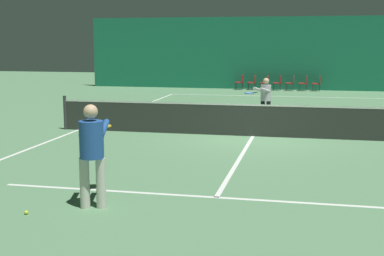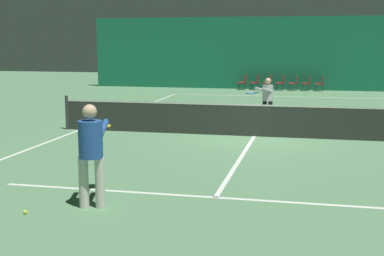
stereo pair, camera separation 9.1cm
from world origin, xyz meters
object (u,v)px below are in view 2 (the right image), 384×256
object	(u,v)px
courtside_chair_2	(269,82)
courtside_chair_5	(308,82)
courtside_chair_4	(294,82)
player_far	(267,97)
player_near	(91,148)
courtside_chair_1	(256,81)
courtside_chair_3	(281,82)
tennis_ball	(25,212)
courtside_chair_0	(243,81)
courtside_chair_6	(321,83)
tennis_net	(255,119)

from	to	relation	value
courtside_chair_2	courtside_chair_5	distance (m)	2.18
courtside_chair_4	courtside_chair_5	xyz separation A→B (m)	(0.73, 0.00, 0.00)
player_far	courtside_chair_2	world-z (taller)	player_far
courtside_chair_2	courtside_chair_4	xyz separation A→B (m)	(1.45, 0.00, 0.00)
player_near	player_far	world-z (taller)	player_near
courtside_chair_4	courtside_chair_1	bearing A→B (deg)	-90.00
courtside_chair_2	courtside_chair_3	bearing A→B (deg)	90.00
courtside_chair_2	tennis_ball	bearing A→B (deg)	-4.87
courtside_chair_0	courtside_chair_3	xyz separation A→B (m)	(2.18, 0.00, 0.00)
player_far	courtside_chair_0	world-z (taller)	player_far
courtside_chair_2	tennis_ball	xyz separation A→B (m)	(-1.99, -23.32, -0.45)
player_near	courtside_chair_6	distance (m)	23.07
tennis_net	courtside_chair_2	distance (m)	15.36
courtside_chair_2	tennis_ball	distance (m)	23.41
tennis_net	courtside_chair_2	world-z (taller)	tennis_net
tennis_net	player_near	size ratio (longest dim) A/B	6.87
courtside_chair_1	courtside_chair_2	world-z (taller)	same
courtside_chair_5	courtside_chair_0	bearing A→B (deg)	-90.00
courtside_chair_6	player_far	bearing A→B (deg)	-8.86
courtside_chair_6	courtside_chair_1	bearing A→B (deg)	-90.00
player_near	courtside_chair_1	xyz separation A→B (m)	(0.35, 22.72, -0.53)
courtside_chair_4	tennis_ball	size ratio (longest dim) A/B	12.73
courtside_chair_4	courtside_chair_5	distance (m)	0.73
courtside_chair_3	tennis_ball	size ratio (longest dim) A/B	12.73
courtside_chair_1	courtside_chair_2	distance (m)	0.73
courtside_chair_0	courtside_chair_4	world-z (taller)	same
tennis_net	player_far	world-z (taller)	player_far
player_near	courtside_chair_3	distance (m)	22.79
player_far	courtside_chair_5	distance (m)	12.60
courtside_chair_5	player_near	bearing A→B (deg)	-8.16
courtside_chair_6	tennis_ball	size ratio (longest dim) A/B	12.73
courtside_chair_2	courtside_chair_3	distance (m)	0.73
courtside_chair_4	courtside_chair_6	size ratio (longest dim) A/B	1.00
tennis_net	courtside_chair_5	size ratio (longest dim) A/B	14.29
courtside_chair_1	courtside_chair_3	xyz separation A→B (m)	(1.45, 0.00, 0.00)
tennis_net	courtside_chair_3	bearing A→B (deg)	90.45
courtside_chair_4	tennis_ball	world-z (taller)	courtside_chair_4
courtside_chair_1	courtside_chair_6	distance (m)	3.64
tennis_net	courtside_chair_6	bearing A→B (deg)	82.34
player_far	courtside_chair_6	size ratio (longest dim) A/B	1.82
courtside_chair_1	tennis_ball	bearing A→B (deg)	-3.09
player_far	courtside_chair_5	world-z (taller)	player_far
courtside_chair_0	courtside_chair_1	bearing A→B (deg)	90.00
courtside_chair_0	courtside_chair_1	xyz separation A→B (m)	(0.73, 0.00, 0.00)
courtside_chair_3	tennis_ball	bearing A→B (deg)	-6.64
courtside_chair_2	player_far	bearing A→B (deg)	4.37
player_far	courtside_chair_2	size ratio (longest dim) A/B	1.82
tennis_net	courtside_chair_6	world-z (taller)	tennis_net
courtside_chair_1	tennis_net	bearing A→B (deg)	5.87
player_near	courtside_chair_2	xyz separation A→B (m)	(1.07, 22.72, -0.53)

